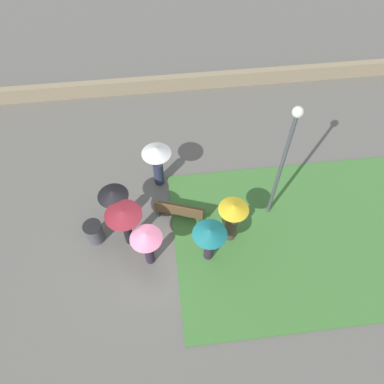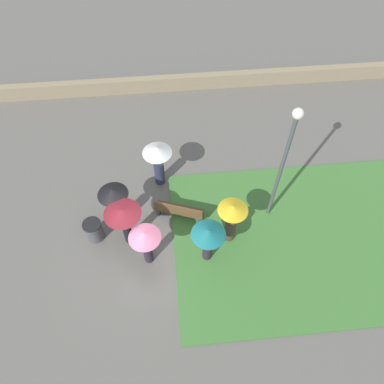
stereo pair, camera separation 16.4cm
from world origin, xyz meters
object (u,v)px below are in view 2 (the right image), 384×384
object	(u,v)px
crowd_person_yellow	(232,218)
trash_bin	(94,230)
crowd_person_teal	(208,237)
crowd_person_maroon	(124,217)
lamp_post	(285,156)
crowd_person_pink	(145,240)
crowd_person_black	(115,200)
park_bench	(179,211)
crowd_person_white	(158,158)

from	to	relation	value
crowd_person_yellow	trash_bin	bearing A→B (deg)	104.15
crowd_person_teal	crowd_person_yellow	world-z (taller)	crowd_person_yellow
crowd_person_maroon	crowd_person_teal	bearing A→B (deg)	-67.76
lamp_post	crowd_person_maroon	world-z (taller)	lamp_post
crowd_person_pink	crowd_person_maroon	bearing A→B (deg)	147.04
crowd_person_yellow	lamp_post	bearing A→B (deg)	-41.67
crowd_person_black	crowd_person_maroon	distance (m)	0.89
park_bench	trash_bin	size ratio (longest dim) A/B	2.11
park_bench	lamp_post	size ratio (longest dim) A/B	0.35
crowd_person_yellow	crowd_person_black	bearing A→B (deg)	94.41
crowd_person_yellow	crowd_person_pink	bearing A→B (deg)	121.74
park_bench	crowd_person_black	distance (m)	2.27
crowd_person_maroon	crowd_person_yellow	xyz separation A→B (m)	(-3.44, 0.24, -0.20)
lamp_post	crowd_person_white	bearing A→B (deg)	-25.57
crowd_person_black	crowd_person_maroon	world-z (taller)	crowd_person_black
park_bench	crowd_person_white	size ratio (longest dim) A/B	0.91
lamp_post	crowd_person_teal	world-z (taller)	lamp_post
crowd_person_pink	crowd_person_maroon	world-z (taller)	crowd_person_maroon
crowd_person_white	crowd_person_teal	xyz separation A→B (m)	(-1.41, 3.35, -0.01)
crowd_person_black	crowd_person_yellow	bearing A→B (deg)	149.46
crowd_person_maroon	park_bench	bearing A→B (deg)	-26.70
park_bench	crowd_person_yellow	world-z (taller)	crowd_person_yellow
crowd_person_teal	crowd_person_white	bearing A→B (deg)	-107.69
crowd_person_white	crowd_person_teal	bearing A→B (deg)	6.71
lamp_post	crowd_person_yellow	world-z (taller)	lamp_post
crowd_person_white	crowd_person_yellow	xyz separation A→B (m)	(-2.25, 2.68, -0.12)
crowd_person_black	crowd_person_white	world-z (taller)	crowd_person_white
lamp_post	crowd_person_yellow	size ratio (longest dim) A/B	2.55
lamp_post	crowd_person_teal	distance (m)	3.37
trash_bin	crowd_person_pink	bearing A→B (deg)	150.00
lamp_post	crowd_person_pink	distance (m)	4.92
lamp_post	crowd_person_yellow	distance (m)	2.61
trash_bin	crowd_person_pink	distance (m)	2.30
trash_bin	crowd_person_white	bearing A→B (deg)	-136.68
crowd_person_teal	crowd_person_maroon	xyz separation A→B (m)	(2.59, -0.92, 0.08)
crowd_person_white	lamp_post	bearing A→B (deg)	48.36
crowd_person_black	crowd_person_teal	world-z (taller)	crowd_person_black
park_bench	crowd_person_pink	bearing A→B (deg)	72.86
crowd_person_white	crowd_person_teal	distance (m)	3.64
park_bench	lamp_post	world-z (taller)	lamp_post
park_bench	crowd_person_white	world-z (taller)	crowd_person_white
crowd_person_black	park_bench	bearing A→B (deg)	162.43
crowd_person_teal	crowd_person_yellow	size ratio (longest dim) A/B	0.91
trash_bin	lamp_post	bearing A→B (deg)	-176.52
lamp_post	crowd_person_black	world-z (taller)	lamp_post
crowd_person_black	crowd_person_yellow	world-z (taller)	crowd_person_yellow
crowd_person_pink	crowd_person_yellow	xyz separation A→B (m)	(-2.78, -0.58, -0.12)
lamp_post	crowd_person_white	distance (m)	4.60
park_bench	crowd_person_maroon	world-z (taller)	crowd_person_maroon
lamp_post	crowd_person_maroon	xyz separation A→B (m)	(5.02, 0.61, -1.70)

